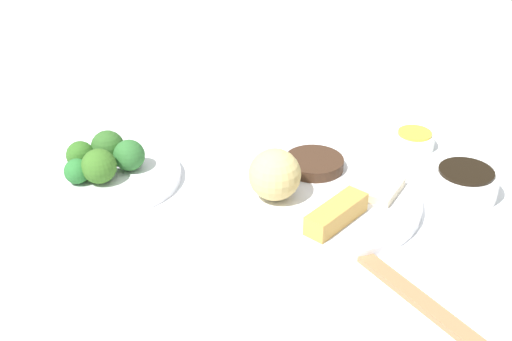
% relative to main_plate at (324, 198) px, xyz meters
% --- Properties ---
extents(tabletop, '(2.20, 2.20, 0.02)m').
position_rel_main_plate_xyz_m(tabletop, '(-0.01, -0.02, -0.02)').
color(tabletop, white).
rests_on(tabletop, ground).
extents(main_plate, '(0.27, 0.27, 0.02)m').
position_rel_main_plate_xyz_m(main_plate, '(0.00, 0.00, 0.00)').
color(main_plate, white).
rests_on(main_plate, tabletop).
extents(rice_scoop, '(0.07, 0.07, 0.07)m').
position_rel_main_plate_xyz_m(rice_scoop, '(0.03, -0.06, 0.04)').
color(rice_scoop, tan).
rests_on(rice_scoop, main_plate).
extents(spring_roll, '(0.10, 0.07, 0.03)m').
position_rel_main_plate_xyz_m(spring_roll, '(0.06, 0.03, 0.02)').
color(spring_roll, gold).
rests_on(spring_roll, main_plate).
extents(crab_rangoon_wonton, '(0.08, 0.08, 0.01)m').
position_rel_main_plate_xyz_m(crab_rangoon_wonton, '(-0.03, 0.06, 0.01)').
color(crab_rangoon_wonton, beige).
rests_on(crab_rangoon_wonton, main_plate).
extents(stir_fry_heap, '(0.09, 0.09, 0.02)m').
position_rel_main_plate_xyz_m(stir_fry_heap, '(-0.06, -0.03, 0.02)').
color(stir_fry_heap, '#3D2719').
rests_on(stir_fry_heap, main_plate).
extents(broccoli_plate, '(0.20, 0.20, 0.01)m').
position_rel_main_plate_xyz_m(broccoli_plate, '(0.02, -0.31, -0.00)').
color(broccoli_plate, white).
rests_on(broccoli_plate, tabletop).
extents(broccoli_floret_0, '(0.05, 0.05, 0.05)m').
position_rel_main_plate_xyz_m(broccoli_floret_0, '(0.05, -0.31, 0.03)').
color(broccoli_floret_0, '#396B22').
rests_on(broccoli_floret_0, broccoli_plate).
extents(broccoli_floret_1, '(0.05, 0.05, 0.05)m').
position_rel_main_plate_xyz_m(broccoli_floret_1, '(-0.00, -0.33, 0.03)').
color(broccoli_floret_1, '#316125').
rests_on(broccoli_floret_1, broccoli_plate).
extents(broccoli_floret_2, '(0.04, 0.04, 0.04)m').
position_rel_main_plate_xyz_m(broccoli_floret_2, '(0.06, -0.34, 0.02)').
color(broccoli_floret_2, '#2A7230').
rests_on(broccoli_floret_2, broccoli_plate).
extents(broccoli_floret_3, '(0.05, 0.05, 0.05)m').
position_rel_main_plate_xyz_m(broccoli_floret_3, '(0.01, -0.29, 0.03)').
color(broccoli_floret_3, '#2E6A2E').
rests_on(broccoli_floret_3, broccoli_plate).
extents(broccoli_floret_4, '(0.04, 0.04, 0.04)m').
position_rel_main_plate_xyz_m(broccoli_floret_4, '(0.02, -0.36, 0.03)').
color(broccoli_floret_4, '#336721').
rests_on(broccoli_floret_4, broccoli_plate).
extents(soy_sauce_bowl, '(0.09, 0.09, 0.04)m').
position_rel_main_plate_xyz_m(soy_sauce_bowl, '(-0.07, 0.19, 0.01)').
color(soy_sauce_bowl, white).
rests_on(soy_sauce_bowl, tabletop).
extents(soy_sauce_bowl_liquid, '(0.08, 0.08, 0.00)m').
position_rel_main_plate_xyz_m(soy_sauce_bowl_liquid, '(-0.07, 0.19, 0.03)').
color(soy_sauce_bowl_liquid, black).
rests_on(soy_sauce_bowl_liquid, soy_sauce_bowl).
extents(sauce_ramekin_hot_mustard, '(0.06, 0.06, 0.02)m').
position_rel_main_plate_xyz_m(sauce_ramekin_hot_mustard, '(-0.20, 0.11, 0.00)').
color(sauce_ramekin_hot_mustard, white).
rests_on(sauce_ramekin_hot_mustard, tabletop).
extents(sauce_ramekin_hot_mustard_liquid, '(0.05, 0.05, 0.00)m').
position_rel_main_plate_xyz_m(sauce_ramekin_hot_mustard_liquid, '(-0.20, 0.11, 0.02)').
color(sauce_ramekin_hot_mustard_liquid, yellow).
rests_on(sauce_ramekin_hot_mustard_liquid, sauce_ramekin_hot_mustard).
extents(chopsticks_pair, '(0.17, 0.19, 0.01)m').
position_rel_main_plate_xyz_m(chopsticks_pair, '(0.18, 0.15, -0.00)').
color(chopsticks_pair, '#A2734A').
rests_on(chopsticks_pair, tabletop).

